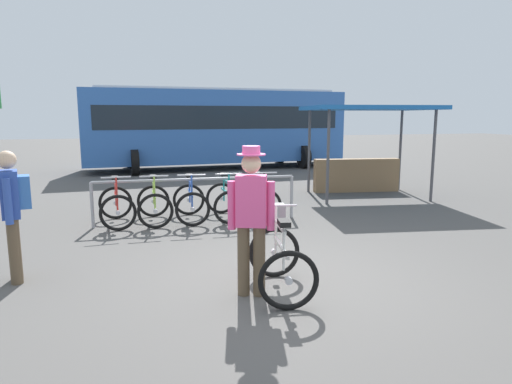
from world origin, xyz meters
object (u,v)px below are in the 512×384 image
Objects in this scene: pedestrian_with_backpack at (13,208)px; bus_distant at (216,124)px; racked_bike_blue at (191,202)px; racked_bike_teal at (226,201)px; market_stall at (363,141)px; racked_bike_lime at (154,204)px; featured_bicycle at (280,253)px; person_with_featured_bike at (251,215)px; racked_bike_red at (117,206)px; racked_bike_black at (259,199)px.

bus_distant reaches higher than pedestrian_with_backpack.
bus_distant reaches higher than racked_bike_blue.
racked_bike_teal is 0.11× the size of bus_distant.
bus_distant reaches higher than market_stall.
featured_bicycle is at bearing -73.12° from racked_bike_lime.
person_with_featured_bike is 2.96m from pedestrian_with_backpack.
racked_bike_blue and racked_bike_teal have the same top height.
racked_bike_red is 2.10m from racked_bike_teal.
racked_bike_red and featured_bicycle have the same top height.
racked_bike_black is (2.80, -0.14, -0.00)m from racked_bike_red.
racked_bike_red is 3.08m from pedestrian_with_backpack.
racked_bike_red is 0.93× the size of featured_bicycle.
pedestrian_with_backpack is (-3.05, 1.18, 0.49)m from featured_bicycle.
bus_distant reaches higher than racked_bike_black.
market_stall reaches higher than racked_bike_teal.
racked_bike_teal is at bearing -2.82° from racked_bike_lime.
market_stall is (4.68, 5.82, 0.45)m from person_with_featured_bike.
racked_bike_red and racked_bike_black have the same top height.
racked_bike_lime is at bearing -108.73° from bus_distant.
bus_distant reaches higher than person_with_featured_bike.
racked_bike_red is 6.53m from market_stall.
racked_bike_blue is 4.02m from person_with_featured_bike.
racked_bike_black is at bearing 33.87° from pedestrian_with_backpack.
bus_distant is (3.72, 8.87, 1.37)m from racked_bike_red.
racked_bike_teal and racked_bike_black have the same top height.
market_stall is at bearing -70.70° from bus_distant.
featured_bicycle is at bearing -21.06° from pedestrian_with_backpack.
bus_distant is at bearing 67.30° from pedestrian_with_backpack.
racked_bike_black is at bearing -2.82° from racked_bike_teal.
racked_bike_red is 2.80m from racked_bike_black.
featured_bicycle is at bearing 11.75° from person_with_featured_bike.
racked_bike_blue is 9.34m from bus_distant.
racked_bike_lime is at bearing -2.82° from racked_bike_red.
person_with_featured_bike is at bearing -128.83° from market_stall.
racked_bike_blue is at bearing 91.80° from person_with_featured_bike.
pedestrian_with_backpack is 0.16× the size of bus_distant.
racked_bike_black is at bearing -150.74° from market_stall.
racked_bike_teal is at bearing 86.96° from featured_bicycle.
racked_bike_teal is at bearing 81.71° from person_with_featured_bike.
pedestrian_with_backpack is 12.67m from bus_distant.
racked_bike_teal is 0.64× the size of person_with_featured_bike.
racked_bike_blue is at bearing -104.55° from bus_distant.
market_stall is at bearing 24.54° from racked_bike_teal.
market_stall is (4.81, 1.84, 1.03)m from racked_bike_blue.
featured_bicycle is (-0.90, -3.83, 0.08)m from racked_bike_black.
pedestrian_with_backpack is (-2.68, 1.25, -0.01)m from person_with_featured_bike.
person_with_featured_bike is (-1.27, -3.91, 0.58)m from racked_bike_black.
person_with_featured_bike is (-0.37, -0.08, 0.50)m from featured_bicycle.
racked_bike_teal is at bearing -100.25° from bus_distant.
featured_bicycle is 7.24m from market_stall.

